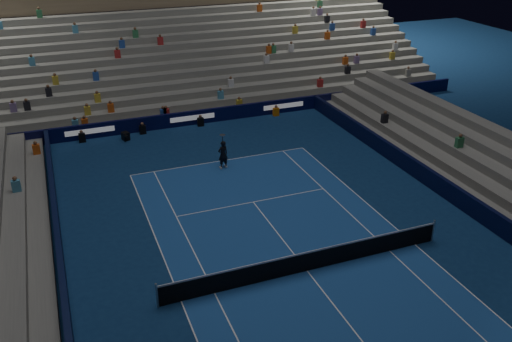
{
  "coord_description": "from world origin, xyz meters",
  "views": [
    {
      "loc": [
        -8.88,
        -16.89,
        13.98
      ],
      "look_at": [
        0.0,
        6.0,
        2.0
      ],
      "focal_mm": 38.26,
      "sensor_mm": 36.0,
      "label": 1
    }
  ],
  "objects": [
    {
      "name": "court_surface",
      "position": [
        0.0,
        0.0,
        0.01
      ],
      "size": [
        10.97,
        23.77,
        0.01
      ],
      "primitive_type": "cube",
      "color": "#1B4894",
      "rests_on": "ground"
    },
    {
      "name": "tennis_net",
      "position": [
        0.0,
        0.0,
        0.5
      ],
      "size": [
        12.9,
        0.1,
        1.1
      ],
      "color": "#B2B2B7",
      "rests_on": "ground"
    },
    {
      "name": "broadcast_camera",
      "position": [
        -4.85,
        17.31,
        0.28
      ],
      "size": [
        0.54,
        0.91,
        0.54
      ],
      "color": "black",
      "rests_on": "ground"
    },
    {
      "name": "sponsor_barrier_east",
      "position": [
        9.7,
        0.0,
        0.5
      ],
      "size": [
        0.25,
        37.0,
        1.0
      ],
      "primitive_type": "cube",
      "color": "black",
      "rests_on": "ground"
    },
    {
      "name": "sponsor_barrier_far",
      "position": [
        0.0,
        18.5,
        0.5
      ],
      "size": [
        44.0,
        0.25,
        1.0
      ],
      "primitive_type": "cube",
      "color": "#080932",
      "rests_on": "ground"
    },
    {
      "name": "grandstand_main",
      "position": [
        0.0,
        27.9,
        3.38
      ],
      "size": [
        44.0,
        15.2,
        11.2
      ],
      "color": "slate",
      "rests_on": "ground"
    },
    {
      "name": "ground",
      "position": [
        0.0,
        0.0,
        0.0
      ],
      "size": [
        90.0,
        90.0,
        0.0
      ],
      "primitive_type": "plane",
      "color": "navy",
      "rests_on": "ground"
    },
    {
      "name": "sponsor_barrier_west",
      "position": [
        -9.7,
        0.0,
        0.5
      ],
      "size": [
        0.25,
        37.0,
        1.0
      ],
      "primitive_type": "cube",
      "color": "black",
      "rests_on": "ground"
    },
    {
      "name": "tennis_player",
      "position": [
        -0.16,
        10.93,
        0.86
      ],
      "size": [
        0.7,
        0.53,
        1.72
      ],
      "primitive_type": "imported",
      "rotation": [
        0.0,
        0.0,
        3.35
      ],
      "color": "black",
      "rests_on": "ground"
    }
  ]
}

